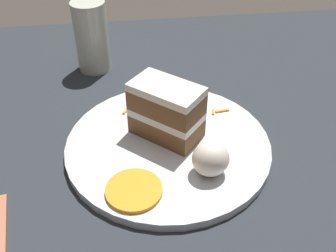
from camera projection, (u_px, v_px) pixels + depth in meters
ground_plane at (144, 161)px, 0.62m from camera, size 6.00×6.00×0.00m
dining_table at (143, 154)px, 0.61m from camera, size 1.38×0.94×0.03m
plate at (168, 145)px, 0.59m from camera, size 0.31×0.31×0.01m
cake_slice at (166, 111)px, 0.58m from camera, size 0.12×0.11×0.09m
cream_dollop at (211, 159)px, 0.52m from camera, size 0.05×0.05×0.05m
orange_garnish at (134, 190)px, 0.51m from camera, size 0.08×0.08×0.01m
carrot_shreds_scatter at (186, 109)px, 0.65m from camera, size 0.18×0.05×0.00m
drinking_glass at (92, 41)px, 0.75m from camera, size 0.06×0.06×0.14m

